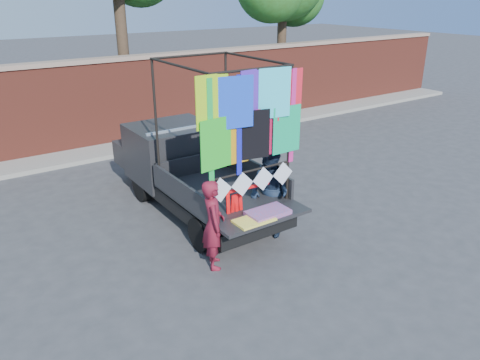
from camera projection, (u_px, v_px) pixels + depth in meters
ground at (244, 234)px, 9.11m from camera, size 90.00×90.00×0.00m
brick_wall at (110, 101)px, 13.96m from camera, size 30.00×0.45×2.61m
curb at (123, 148)px, 13.90m from camera, size 30.00×1.20×0.12m
pickup_truck at (184, 167)px, 10.21m from camera, size 2.07×5.20×3.27m
woman at (213, 224)px, 7.78m from camera, size 0.58×0.68×1.58m
man at (270, 191)px, 8.78m from camera, size 0.77×0.94×1.80m
streamer_bundle at (238, 201)px, 8.16m from camera, size 1.05×0.12×0.71m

